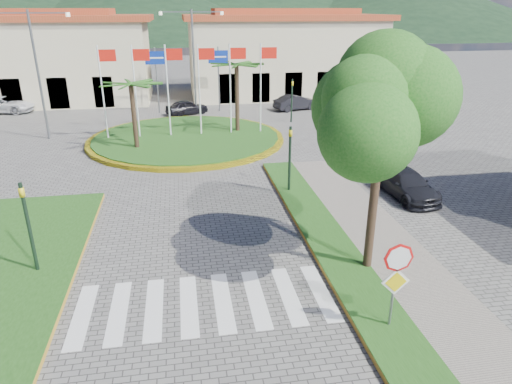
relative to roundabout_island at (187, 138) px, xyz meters
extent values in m
cube|color=gray|center=(6.00, -20.00, -0.10)|extent=(4.00, 28.00, 0.15)
cube|color=#1F4B15|center=(4.80, -20.00, -0.08)|extent=(1.60, 28.00, 0.18)
cube|color=silver|center=(0.00, -18.00, -0.17)|extent=(8.00, 3.00, 0.01)
cylinder|color=yellow|center=(0.00, 0.00, -0.05)|extent=(12.70, 12.70, 0.24)
cylinder|color=#1F4B15|center=(0.00, 0.00, -0.02)|extent=(12.00, 12.00, 0.30)
cylinder|color=black|center=(-3.00, -2.00, 1.85)|extent=(0.28, 0.28, 4.05)
cylinder|color=black|center=(3.50, 1.00, 2.17)|extent=(0.28, 0.28, 4.68)
cylinder|color=silver|center=(-5.00, 0.50, 2.83)|extent=(0.10, 0.10, 6.00)
cube|color=red|center=(-4.45, 0.50, 5.23)|extent=(1.00, 0.03, 0.70)
cylinder|color=silver|center=(-3.00, 0.50, 2.83)|extent=(0.10, 0.10, 6.00)
cube|color=red|center=(-2.45, 0.50, 5.23)|extent=(1.00, 0.03, 0.70)
cylinder|color=silver|center=(-1.00, 0.50, 2.83)|extent=(0.10, 0.10, 6.00)
cube|color=red|center=(-0.45, 0.50, 5.23)|extent=(1.00, 0.03, 0.70)
cylinder|color=silver|center=(1.00, 0.50, 2.83)|extent=(0.10, 0.10, 6.00)
cube|color=red|center=(1.55, 0.50, 5.23)|extent=(1.00, 0.03, 0.70)
cylinder|color=silver|center=(3.00, 0.50, 2.83)|extent=(0.10, 0.10, 6.00)
cube|color=red|center=(3.55, 0.50, 5.23)|extent=(1.00, 0.03, 0.70)
cylinder|color=silver|center=(5.00, 0.50, 2.83)|extent=(0.10, 0.10, 6.00)
cube|color=red|center=(5.55, 0.50, 5.23)|extent=(1.00, 0.03, 0.70)
cylinder|color=slate|center=(4.90, -20.00, 1.08)|extent=(0.07, 0.07, 2.50)
cylinder|color=red|center=(4.90, -20.05, 2.08)|extent=(0.80, 0.03, 0.80)
cube|color=yellow|center=(4.90, -20.06, 1.38)|extent=(0.78, 0.03, 0.78)
cylinder|color=black|center=(5.50, -17.00, 2.03)|extent=(0.28, 0.28, 4.40)
ellipsoid|color=#165216|center=(5.50, -17.00, 5.03)|extent=(3.60, 3.60, 3.20)
cylinder|color=black|center=(-5.20, -15.50, 1.43)|extent=(0.12, 0.12, 3.20)
imported|color=yellow|center=(-5.20, -15.50, 2.43)|extent=(0.15, 0.18, 0.90)
cylinder|color=black|center=(4.50, -10.00, 1.43)|extent=(0.12, 0.12, 3.20)
imported|color=yellow|center=(4.50, -10.00, 2.43)|extent=(0.15, 0.18, 0.90)
cylinder|color=black|center=(8.00, 4.00, 1.43)|extent=(0.12, 0.12, 3.20)
imported|color=yellow|center=(8.00, 4.00, 2.43)|extent=(0.18, 0.15, 0.90)
cylinder|color=slate|center=(-2.00, 9.00, 2.43)|extent=(0.12, 0.12, 5.20)
cube|color=#0E2A97|center=(-2.00, 8.94, 4.23)|extent=(1.60, 0.05, 1.00)
cylinder|color=slate|center=(3.00, 9.00, 2.43)|extent=(0.12, 0.12, 5.20)
cube|color=#0E2A97|center=(3.00, 8.94, 4.23)|extent=(1.60, 0.05, 1.00)
cylinder|color=slate|center=(1.00, 8.00, 3.83)|extent=(0.16, 0.16, 8.00)
cube|color=slate|center=(-0.20, 8.00, 7.63)|extent=(2.40, 0.08, 0.08)
cube|color=slate|center=(2.20, 8.00, 7.63)|extent=(2.40, 0.08, 0.08)
cylinder|color=slate|center=(-9.00, 2.00, 3.83)|extent=(0.16, 0.16, 8.00)
cube|color=slate|center=(-10.20, 2.00, 7.63)|extent=(2.40, 0.08, 0.08)
cube|color=slate|center=(-7.80, 2.00, 7.63)|extent=(2.40, 0.08, 0.08)
cube|color=beige|center=(-14.00, 16.00, 3.33)|extent=(22.00, 9.00, 7.00)
cube|color=#A0401E|center=(-14.00, 16.00, 7.08)|extent=(23.32, 9.54, 0.50)
cube|color=#A0401E|center=(-14.00, 16.00, 7.58)|extent=(16.50, 4.95, 0.60)
cube|color=beige|center=(10.00, 16.00, 3.33)|extent=(18.00, 9.00, 7.00)
cube|color=#A0401E|center=(10.00, 16.00, 7.08)|extent=(19.08, 9.54, 0.50)
cube|color=#A0401E|center=(10.00, 16.00, 7.58)|extent=(13.50, 4.95, 0.60)
cone|color=black|center=(70.00, 113.00, 8.83)|extent=(120.00, 120.00, 18.00)
cone|color=black|center=(-10.00, 108.00, 7.83)|extent=(110.00, 110.00, 16.00)
imported|color=silver|center=(-14.68, 11.19, 0.49)|extent=(5.04, 2.85, 1.33)
imported|color=black|center=(0.25, 8.00, 0.41)|extent=(3.69, 2.67, 1.17)
imported|color=black|center=(9.45, 8.26, 0.46)|extent=(4.06, 2.38, 1.26)
imported|color=black|center=(9.73, -11.20, 0.42)|extent=(1.94, 4.20, 1.19)
camera|label=1|loc=(-0.30, -29.32, 7.92)|focal=32.00mm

